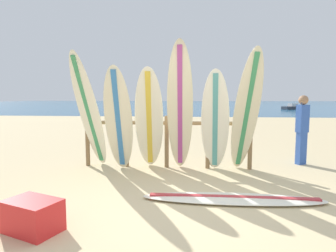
{
  "coord_description": "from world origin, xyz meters",
  "views": [
    {
      "loc": [
        0.18,
        -3.59,
        1.5
      ],
      "look_at": [
        -0.43,
        2.71,
        0.86
      ],
      "focal_mm": 30.79,
      "sensor_mm": 36.0,
      "label": 1
    }
  ],
  "objects_px": {
    "surfboard_leaning_far_left": "(89,112)",
    "surfboard_leaning_center_left": "(149,120)",
    "surfboard_leaning_left": "(118,120)",
    "surfboard_leaning_center": "(180,109)",
    "small_boat_offshore": "(293,107)",
    "surfboard_rack": "(167,135)",
    "surfboard_leaning_right": "(246,113)",
    "beachgoer_standing": "(302,127)",
    "cooler_box": "(33,216)",
    "surfboard_lying_on_sand": "(233,199)",
    "surfboard_leaning_center_right": "(215,122)"
  },
  "relations": [
    {
      "from": "surfboard_leaning_right",
      "to": "cooler_box",
      "type": "distance_m",
      "value": 3.98
    },
    {
      "from": "surfboard_rack",
      "to": "surfboard_leaning_center_right",
      "type": "height_order",
      "value": "surfboard_leaning_center_right"
    },
    {
      "from": "surfboard_leaning_center",
      "to": "beachgoer_standing",
      "type": "height_order",
      "value": "surfboard_leaning_center"
    },
    {
      "from": "surfboard_rack",
      "to": "surfboard_lying_on_sand",
      "type": "xyz_separation_m",
      "value": [
        1.16,
        -1.91,
        -0.65
      ]
    },
    {
      "from": "surfboard_rack",
      "to": "surfboard_leaning_right",
      "type": "distance_m",
      "value": 1.69
    },
    {
      "from": "surfboard_rack",
      "to": "surfboard_leaning_left",
      "type": "distance_m",
      "value": 1.08
    },
    {
      "from": "cooler_box",
      "to": "surfboard_rack",
      "type": "bearing_deg",
      "value": 89.58
    },
    {
      "from": "surfboard_leaning_right",
      "to": "surfboard_lying_on_sand",
      "type": "xyz_separation_m",
      "value": [
        -0.41,
        -1.51,
        -1.16
      ]
    },
    {
      "from": "surfboard_leaning_far_left",
      "to": "beachgoer_standing",
      "type": "height_order",
      "value": "surfboard_leaning_far_left"
    },
    {
      "from": "surfboard_leaning_center_left",
      "to": "surfboard_leaning_right",
      "type": "bearing_deg",
      "value": -3.85
    },
    {
      "from": "surfboard_leaning_center_right",
      "to": "beachgoer_standing",
      "type": "xyz_separation_m",
      "value": [
        1.96,
        0.86,
        -0.17
      ]
    },
    {
      "from": "surfboard_leaning_center_right",
      "to": "surfboard_leaning_right",
      "type": "xyz_separation_m",
      "value": [
        0.58,
        -0.09,
        0.18
      ]
    },
    {
      "from": "surfboard_rack",
      "to": "cooler_box",
      "type": "bearing_deg",
      "value": -111.19
    },
    {
      "from": "surfboard_lying_on_sand",
      "to": "small_boat_offshore",
      "type": "xyz_separation_m",
      "value": [
        10.99,
        31.53,
        0.22
      ]
    },
    {
      "from": "surfboard_leaning_center_left",
      "to": "small_boat_offshore",
      "type": "height_order",
      "value": "surfboard_leaning_center_left"
    },
    {
      "from": "surfboard_rack",
      "to": "surfboard_leaning_left",
      "type": "xyz_separation_m",
      "value": [
        -0.92,
        -0.44,
        0.36
      ]
    },
    {
      "from": "surfboard_leaning_center_left",
      "to": "small_boat_offshore",
      "type": "distance_m",
      "value": 32.4
    },
    {
      "from": "surfboard_leaning_left",
      "to": "cooler_box",
      "type": "distance_m",
      "value": 2.79
    },
    {
      "from": "surfboard_lying_on_sand",
      "to": "surfboard_leaning_far_left",
      "type": "bearing_deg",
      "value": 149.86
    },
    {
      "from": "surfboard_lying_on_sand",
      "to": "surfboard_leaning_center_right",
      "type": "bearing_deg",
      "value": 96.04
    },
    {
      "from": "surfboard_leaning_left",
      "to": "surfboard_leaning_center",
      "type": "relative_size",
      "value": 0.83
    },
    {
      "from": "surfboard_rack",
      "to": "surfboard_leaning_center",
      "type": "height_order",
      "value": "surfboard_leaning_center"
    },
    {
      "from": "surfboard_lying_on_sand",
      "to": "small_boat_offshore",
      "type": "distance_m",
      "value": 33.39
    },
    {
      "from": "surfboard_leaning_left",
      "to": "surfboard_leaning_center_right",
      "type": "distance_m",
      "value": 1.91
    },
    {
      "from": "beachgoer_standing",
      "to": "small_boat_offshore",
      "type": "xyz_separation_m",
      "value": [
        9.2,
        29.07,
        -0.59
      ]
    },
    {
      "from": "surfboard_leaning_right",
      "to": "small_boat_offshore",
      "type": "bearing_deg",
      "value": 70.59
    },
    {
      "from": "small_boat_offshore",
      "to": "surfboard_leaning_center",
      "type": "bearing_deg",
      "value": -111.54
    },
    {
      "from": "surfboard_leaning_center_left",
      "to": "small_boat_offshore",
      "type": "bearing_deg",
      "value": 67.35
    },
    {
      "from": "surfboard_leaning_center_right",
      "to": "cooler_box",
      "type": "relative_size",
      "value": 3.37
    },
    {
      "from": "beachgoer_standing",
      "to": "small_boat_offshore",
      "type": "bearing_deg",
      "value": 72.44
    },
    {
      "from": "surfboard_leaning_center",
      "to": "surfboard_leaning_right",
      "type": "distance_m",
      "value": 1.27
    },
    {
      "from": "surfboard_lying_on_sand",
      "to": "beachgoer_standing",
      "type": "distance_m",
      "value": 3.15
    },
    {
      "from": "surfboard_leaning_center",
      "to": "surfboard_rack",
      "type": "bearing_deg",
      "value": 127.72
    },
    {
      "from": "surfboard_rack",
      "to": "surfboard_leaning_center_left",
      "type": "xyz_separation_m",
      "value": [
        -0.33,
        -0.27,
        0.35
      ]
    },
    {
      "from": "surfboard_rack",
      "to": "small_boat_offshore",
      "type": "distance_m",
      "value": 32.02
    },
    {
      "from": "surfboard_leaning_far_left",
      "to": "surfboard_leaning_center_left",
      "type": "xyz_separation_m",
      "value": [
        1.23,
        0.06,
        -0.15
      ]
    },
    {
      "from": "surfboard_leaning_center_left",
      "to": "small_boat_offshore",
      "type": "xyz_separation_m",
      "value": [
        12.48,
        29.89,
        -0.78
      ]
    },
    {
      "from": "cooler_box",
      "to": "surfboard_leaning_center_right",
      "type": "bearing_deg",
      "value": 72.53
    },
    {
      "from": "beachgoer_standing",
      "to": "small_boat_offshore",
      "type": "relative_size",
      "value": 0.55
    },
    {
      "from": "surfboard_leaning_center_left",
      "to": "beachgoer_standing",
      "type": "distance_m",
      "value": 3.39
    },
    {
      "from": "surfboard_leaning_center_left",
      "to": "surfboard_leaning_center_right",
      "type": "distance_m",
      "value": 1.32
    },
    {
      "from": "surfboard_leaning_center_right",
      "to": "cooler_box",
      "type": "xyz_separation_m",
      "value": [
        -2.18,
        -2.77,
        -0.83
      ]
    },
    {
      "from": "surfboard_leaning_center",
      "to": "surfboard_leaning_right",
      "type": "xyz_separation_m",
      "value": [
        1.27,
        -0.01,
        -0.08
      ]
    },
    {
      "from": "surfboard_leaning_center_left",
      "to": "surfboard_lying_on_sand",
      "type": "distance_m",
      "value": 2.43
    },
    {
      "from": "surfboard_leaning_left",
      "to": "surfboard_leaning_center",
      "type": "bearing_deg",
      "value": 2.16
    },
    {
      "from": "surfboard_leaning_center_left",
      "to": "surfboard_leaning_right",
      "type": "xyz_separation_m",
      "value": [
        1.9,
        -0.13,
        0.15
      ]
    },
    {
      "from": "beachgoer_standing",
      "to": "surfboard_rack",
      "type": "bearing_deg",
      "value": -169.28
    },
    {
      "from": "surfboard_leaning_far_left",
      "to": "small_boat_offshore",
      "type": "bearing_deg",
      "value": 65.42
    },
    {
      "from": "surfboard_rack",
      "to": "small_boat_offshore",
      "type": "xyz_separation_m",
      "value": [
        12.15,
        29.63,
        -0.43
      ]
    },
    {
      "from": "surfboard_leaning_left",
      "to": "surfboard_leaning_center",
      "type": "distance_m",
      "value": 1.24
    }
  ]
}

